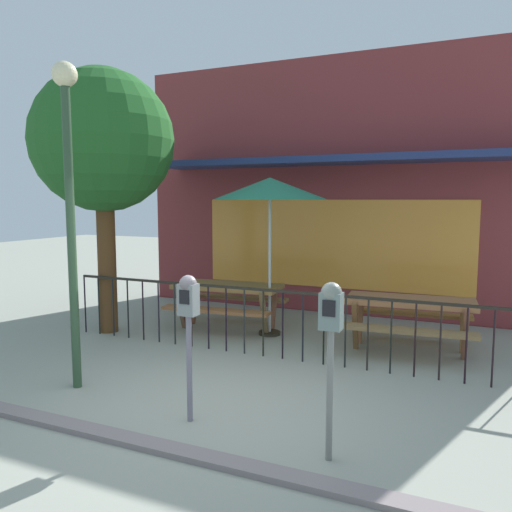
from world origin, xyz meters
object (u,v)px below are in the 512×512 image
Objects in this scene: picnic_table_left at (228,294)px; parking_meter_far at (331,324)px; street_lamp at (69,178)px; parking_meter_near at (188,309)px; street_tree at (103,143)px; picnic_table_right at (410,310)px; patio_umbrella at (270,190)px.

parking_meter_far is at bearing -51.98° from picnic_table_left.
parking_meter_far is 3.43m from street_lamp.
picnic_table_left is 1.30× the size of parking_meter_near.
parking_meter_far is at bearing -6.67° from parking_meter_near.
street_lamp is (1.33, -2.14, -0.67)m from street_tree.
parking_meter_far reaches higher than picnic_table_right.
picnic_table_left is 3.59m from parking_meter_near.
picnic_table_left is 3.60m from street_lamp.
street_tree is at bearing -160.46° from patio_umbrella.
picnic_table_left is 1.25× the size of parking_meter_far.
street_lamp reaches higher than patio_umbrella.
picnic_table_left is at bearing 179.13° from picnic_table_right.
patio_umbrella is (-2.20, 0.01, 1.75)m from picnic_table_right.
street_lamp is (-1.69, 0.25, 1.31)m from parking_meter_near.
parking_meter_far reaches higher than parking_meter_near.
picnic_table_right is at bearing -0.87° from picnic_table_left.
parking_meter_near is at bearing -38.32° from street_tree.
parking_meter_near is 0.40× the size of street_lamp.
parking_meter_far is 5.51m from street_tree.
patio_umbrella is at bearing -2.47° from picnic_table_left.
street_tree is at bearing 121.83° from street_lamp.
picnic_table_right is (2.98, -0.05, 0.00)m from picnic_table_left.
parking_meter_near is 0.96× the size of parking_meter_far.
parking_meter_far is (2.73, -3.49, 0.57)m from picnic_table_left.
street_lamp reaches higher than picnic_table_right.
parking_meter_near is 0.34× the size of street_tree.
parking_meter_far is (1.95, -3.46, -1.18)m from patio_umbrella.
patio_umbrella is at bearing 98.27° from parking_meter_near.
street_tree reaches higher than picnic_table_right.
street_lamp is (-3.41, -3.03, 1.83)m from picnic_table_right.
picnic_table_left is 3.19m from street_tree.
street_tree reaches higher than picnic_table_left.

